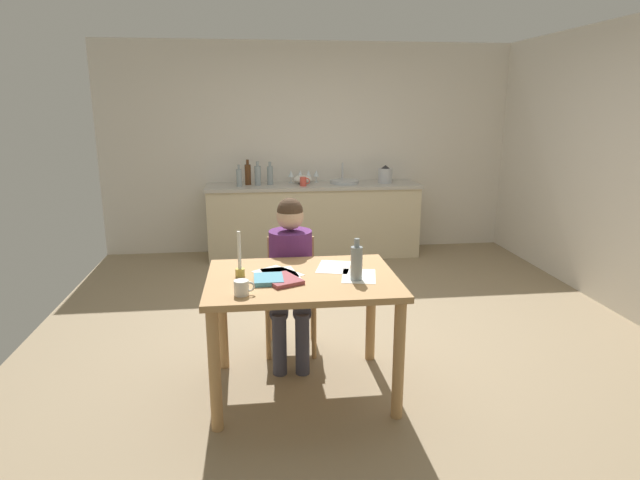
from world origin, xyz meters
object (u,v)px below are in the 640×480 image
at_px(bottle_vinegar, 248,174).
at_px(mixing_bowl, 303,179).
at_px(chair_at_table, 291,288).
at_px(teacup_on_counter, 304,181).
at_px(person_seated, 291,269).
at_px(wine_glass_by_kettle, 308,174).
at_px(wine_glass_near_sink, 316,174).
at_px(wine_glass_back_left, 300,174).
at_px(book_cookery, 269,279).
at_px(bottle_wine_red, 258,175).
at_px(candlestick, 240,264).
at_px(bottle_oil, 239,177).
at_px(dining_table, 302,295).
at_px(wine_glass_back_right, 291,174).
at_px(sink_unit, 344,182).
at_px(stovetop_kettle, 385,175).
at_px(bottle_sauce, 270,175).
at_px(book_magazine, 282,280).
at_px(wine_bottle_on_table, 357,262).
at_px(coffee_mug, 242,288).

relative_size(bottle_vinegar, mixing_bowl, 1.35).
xyz_separation_m(chair_at_table, teacup_on_counter, (0.32, 2.44, 0.48)).
bearing_deg(person_seated, wine_glass_by_kettle, 81.65).
height_order(wine_glass_near_sink, wine_glass_back_left, same).
distance_m(book_cookery, wine_glass_back_left, 3.54).
bearing_deg(bottle_wine_red, chair_at_table, -85.16).
distance_m(candlestick, bottle_oil, 3.13).
distance_m(dining_table, mixing_bowl, 3.36).
distance_m(bottle_oil, wine_glass_near_sink, 0.98).
xyz_separation_m(wine_glass_back_right, teacup_on_counter, (0.13, -0.30, -0.05)).
relative_size(dining_table, bottle_oil, 4.64).
relative_size(bottle_wine_red, wine_glass_back_left, 1.86).
bearing_deg(sink_unit, stovetop_kettle, -0.46).
distance_m(chair_at_table, wine_glass_back_right, 2.79).
xyz_separation_m(bottle_sauce, wine_glass_near_sink, (0.58, 0.13, -0.01)).
bearing_deg(bottle_sauce, dining_table, -88.35).
xyz_separation_m(sink_unit, bottle_oil, (-1.28, -0.09, 0.09)).
distance_m(bottle_oil, teacup_on_counter, 0.77).
xyz_separation_m(book_magazine, wine_bottle_on_table, (0.46, -0.01, 0.10)).
bearing_deg(teacup_on_counter, person_seated, -97.37).
relative_size(sink_unit, wine_glass_by_kettle, 2.34).
xyz_separation_m(dining_table, wine_glass_back_left, (0.28, 3.42, 0.34)).
height_order(sink_unit, wine_glass_back_right, sink_unit).
bearing_deg(stovetop_kettle, chair_at_table, -117.73).
distance_m(person_seated, coffee_mug, 0.91).
xyz_separation_m(sink_unit, mixing_bowl, (-0.51, 0.06, 0.03)).
bearing_deg(wine_glass_by_kettle, wine_bottle_on_table, -90.93).
bearing_deg(bottle_sauce, bottle_oil, -162.84).
bearing_deg(person_seated, dining_table, -86.09).
height_order(candlestick, teacup_on_counter, candlestick).
height_order(sink_unit, bottle_wine_red, bottle_wine_red).
relative_size(coffee_mug, bottle_vinegar, 0.40).
height_order(candlestick, bottle_vinegar, bottle_vinegar).
relative_size(dining_table, wine_bottle_on_table, 4.54).
bearing_deg(wine_glass_back_right, coffee_mug, -98.23).
relative_size(book_cookery, wine_glass_by_kettle, 1.36).
xyz_separation_m(bottle_sauce, teacup_on_counter, (0.39, -0.17, -0.06)).
bearing_deg(coffee_mug, bottle_vinegar, 89.90).
relative_size(coffee_mug, teacup_on_counter, 1.00).
xyz_separation_m(bottle_sauce, wine_glass_back_right, (0.26, 0.13, -0.01)).
relative_size(person_seated, mixing_bowl, 5.28).
distance_m(book_magazine, wine_glass_by_kettle, 3.56).
relative_size(chair_at_table, sink_unit, 2.37).
bearing_deg(wine_bottle_on_table, wine_glass_near_sink, 87.48).
relative_size(candlestick, bottle_sauce, 1.07).
xyz_separation_m(person_seated, sink_unit, (0.86, 2.74, 0.24)).
xyz_separation_m(book_cookery, wine_glass_near_sink, (0.70, 3.50, 0.20)).
distance_m(sink_unit, mixing_bowl, 0.52).
relative_size(sink_unit, bottle_sauce, 1.31).
distance_m(dining_table, coffee_mug, 0.50).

